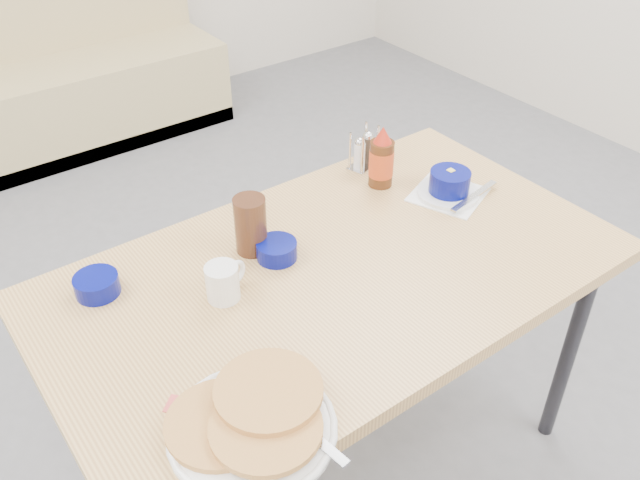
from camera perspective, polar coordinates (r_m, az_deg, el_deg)
booth_bench at (r=3.90m, az=-22.71°, el=12.06°), size 1.90×0.56×1.22m
dining_table at (r=1.68m, az=1.28°, el=-4.05°), size 1.40×0.80×0.76m
pancake_plate at (r=1.29m, az=-5.73°, el=-14.93°), size 0.32×0.33×0.06m
coffee_mug at (r=1.55m, az=-8.12°, el=-3.46°), size 0.11×0.08×0.09m
grits_setting at (r=1.92m, az=10.85°, el=4.54°), size 0.26×0.24×0.08m
creamer_bowl at (r=1.64m, az=-18.28°, el=-3.62°), size 0.10×0.10×0.05m
butter_bowl at (r=1.66m, az=-3.66°, el=-0.87°), size 0.10×0.10×0.05m
amber_tumbler at (r=1.66m, az=-5.86°, el=1.26°), size 0.09×0.09×0.15m
condiment_caddy at (r=2.03m, az=3.69°, el=7.32°), size 0.11×0.09×0.12m
syrup_bottle at (r=1.92m, az=5.19°, el=6.71°), size 0.07×0.07×0.18m
sugar_wrapper at (r=1.37m, az=-12.24°, el=-13.35°), size 0.05×0.05×0.00m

